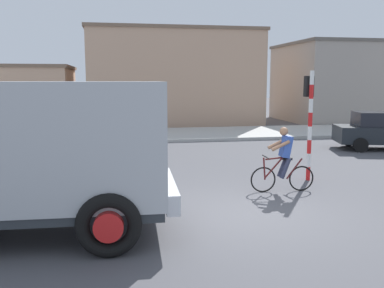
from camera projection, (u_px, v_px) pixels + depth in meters
The scene contains 9 objects.
ground_plane at pixel (245, 213), 9.46m from camera, with size 120.00×120.00×0.00m, color #4C4C51.
sidewalk_far at pixel (169, 134), 22.52m from camera, with size 80.00×5.00×0.16m, color #ADADA8.
truck_foreground at pixel (24, 149), 7.86m from camera, with size 5.52×3.02×2.90m.
cyclist at pixel (283, 160), 11.12m from camera, with size 1.73×0.50×1.72m.
traffic_light_pole at pixel (309, 110), 12.32m from camera, with size 0.24×0.43×3.20m.
car_red_near at pixel (384, 130), 18.04m from camera, with size 4.30×2.67×1.60m.
pedestrian_near_kerb at pixel (41, 134), 16.59m from camera, with size 0.34×0.22×1.62m.
building_mid_block at pixel (172, 78), 29.32m from camera, with size 11.32×7.65×6.22m.
building_corner_right at pixel (348, 82), 30.83m from camera, with size 9.27×7.78×5.56m.
Camera 1 is at (-2.78, -8.77, 2.92)m, focal length 39.67 mm.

